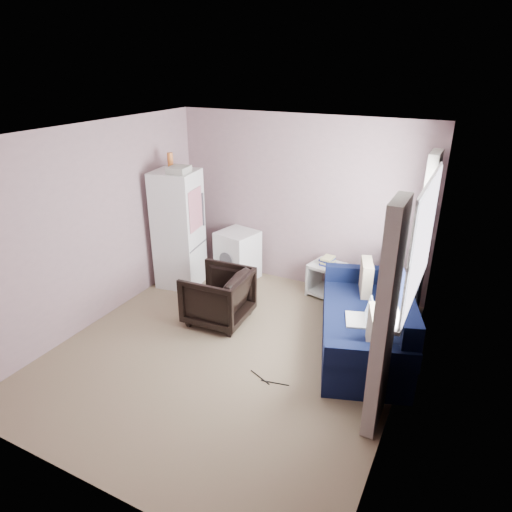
% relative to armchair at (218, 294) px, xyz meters
% --- Properties ---
extents(room, '(3.84, 4.24, 2.54)m').
position_rel_armchair_xyz_m(room, '(0.49, -0.54, 0.86)').
color(room, '#7D6B52').
rests_on(room, ground).
extents(armchair, '(0.75, 0.79, 0.78)m').
position_rel_armchair_xyz_m(armchair, '(0.00, 0.00, 0.00)').
color(armchair, black).
rests_on(armchair, ground).
extents(fridge, '(0.69, 0.68, 1.97)m').
position_rel_armchair_xyz_m(fridge, '(-1.07, 0.69, 0.49)').
color(fridge, silver).
rests_on(fridge, ground).
extents(washing_machine, '(0.63, 0.63, 0.76)m').
position_rel_armchair_xyz_m(washing_machine, '(-0.39, 1.24, 0.01)').
color(washing_machine, silver).
rests_on(washing_machine, ground).
extents(side_table, '(0.52, 0.52, 0.60)m').
position_rel_armchair_xyz_m(side_table, '(1.02, 1.32, -0.11)').
color(side_table, silver).
rests_on(side_table, ground).
extents(sofa, '(1.49, 2.18, 0.89)m').
position_rel_armchair_xyz_m(sofa, '(1.89, 0.25, -0.06)').
color(sofa, '#0B1336').
rests_on(sofa, ground).
extents(window_dressing, '(0.17, 2.62, 2.18)m').
position_rel_armchair_xyz_m(window_dressing, '(2.26, 0.15, 0.72)').
color(window_dressing, white).
rests_on(window_dressing, ground).
extents(floor_cables, '(0.48, 0.14, 0.01)m').
position_rel_armchair_xyz_m(floor_cables, '(1.11, -0.83, -0.38)').
color(floor_cables, black).
rests_on(floor_cables, ground).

